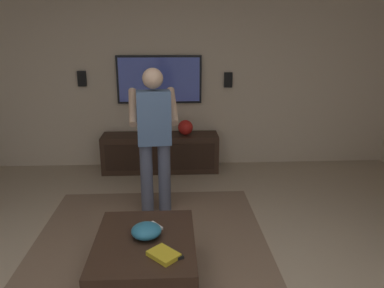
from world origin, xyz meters
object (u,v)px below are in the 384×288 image
at_px(remote_white, 156,226).
at_px(book, 164,255).
at_px(vase_round, 185,127).
at_px(coffee_table, 145,251).
at_px(wall_speaker_right, 82,79).
at_px(person_standing, 154,133).
at_px(bowl, 146,231).
at_px(tv, 159,80).
at_px(remote_black, 173,259).
at_px(wall_speaker_left, 228,80).
at_px(media_console, 161,153).

height_order(remote_white, book, book).
bearing_deg(vase_round, remote_white, 172.25).
height_order(coffee_table, remote_white, remote_white).
bearing_deg(book, wall_speaker_right, 158.24).
relative_size(person_standing, book, 7.45).
height_order(person_standing, bowl, person_standing).
xyz_separation_m(tv, book, (-3.13, -0.12, -0.91)).
xyz_separation_m(bowl, wall_speaker_right, (2.85, 1.10, 0.89)).
xyz_separation_m(remote_black, wall_speaker_left, (3.19, -0.83, 0.90)).
xyz_separation_m(media_console, person_standing, (-1.34, 0.01, 0.66)).
xyz_separation_m(person_standing, remote_black, (-1.59, -0.20, -0.52)).
bearing_deg(coffee_table, wall_speaker_right, 20.54).
height_order(person_standing, vase_round, person_standing).
distance_m(media_console, person_standing, 1.50).
distance_m(bowl, remote_white, 0.17).
xyz_separation_m(tv, remote_black, (-3.17, -0.19, -0.91)).
xyz_separation_m(coffee_table, person_standing, (1.30, -0.03, 0.64)).
relative_size(tv, wall_speaker_left, 5.65).
height_order(bowl, vase_round, vase_round).
height_order(coffee_table, person_standing, person_standing).
bearing_deg(book, media_console, 138.98).
distance_m(person_standing, remote_black, 1.68).
xyz_separation_m(book, vase_round, (2.88, -0.26, 0.24)).
bearing_deg(tv, media_console, 0.00).
distance_m(bowl, remote_black, 0.40).
relative_size(coffee_table, tv, 0.80).
bearing_deg(tv, remote_white, 0.88).
bearing_deg(coffee_table, tv, -0.82).
distance_m(media_console, book, 2.89).
xyz_separation_m(coffee_table, remote_white, (0.19, -0.08, 0.12)).
bearing_deg(person_standing, bowl, 173.55).
distance_m(remote_white, vase_round, 2.47).
xyz_separation_m(bowl, book, (-0.29, -0.15, -0.04)).
bearing_deg(tv, vase_round, 55.92).
relative_size(remote_white, book, 0.68).
relative_size(remote_white, vase_round, 0.68).
height_order(bowl, book, bowl).
xyz_separation_m(person_standing, wall_speaker_left, (1.60, -1.03, 0.38)).
relative_size(tv, remote_black, 8.29).
distance_m(tv, bowl, 2.97).
bearing_deg(remote_white, book, -27.64).
bearing_deg(media_console, person_standing, -0.46).
xyz_separation_m(remote_white, wall_speaker_right, (2.70, 1.17, 0.93)).
xyz_separation_m(person_standing, book, (-1.54, -0.13, -0.51)).
distance_m(remote_black, vase_round, 2.94).
height_order(media_console, wall_speaker_right, wall_speaker_right).
bearing_deg(wall_speaker_left, person_standing, 147.15).
bearing_deg(vase_round, wall_speaker_right, 79.96).
height_order(coffee_table, wall_speaker_left, wall_speaker_left).
bearing_deg(person_standing, remote_white, 177.08).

